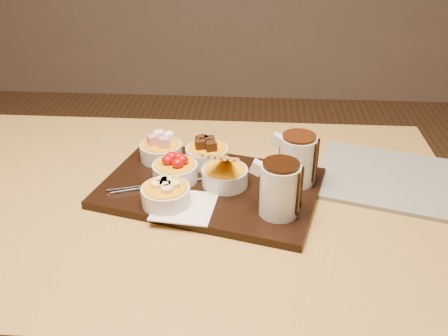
# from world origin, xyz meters

# --- Properties ---
(dining_table) EXTENTS (1.20, 0.80, 0.75)m
(dining_table) POSITION_xyz_m (0.00, 0.00, 0.65)
(dining_table) COLOR #B28842
(dining_table) RESTS_ON ground
(serving_board) EXTENTS (0.52, 0.40, 0.02)m
(serving_board) POSITION_xyz_m (0.06, 0.02, 0.76)
(serving_board) COLOR black
(serving_board) RESTS_ON dining_table
(napkin) EXTENTS (0.13, 0.13, 0.00)m
(napkin) POSITION_xyz_m (0.01, -0.07, 0.77)
(napkin) COLOR white
(napkin) RESTS_ON serving_board
(bowl_marshmallows) EXTENTS (0.10, 0.10, 0.04)m
(bowl_marshmallows) POSITION_xyz_m (-0.07, 0.13, 0.79)
(bowl_marshmallows) COLOR beige
(bowl_marshmallows) RESTS_ON serving_board
(bowl_cake) EXTENTS (0.10, 0.10, 0.04)m
(bowl_cake) POSITION_xyz_m (0.04, 0.12, 0.79)
(bowl_cake) COLOR beige
(bowl_cake) RESTS_ON serving_board
(bowl_strawberries) EXTENTS (0.10, 0.10, 0.04)m
(bowl_strawberries) POSITION_xyz_m (-0.02, 0.04, 0.79)
(bowl_strawberries) COLOR beige
(bowl_strawberries) RESTS_ON serving_board
(bowl_biscotti) EXTENTS (0.10, 0.10, 0.04)m
(bowl_biscotti) POSITION_xyz_m (0.09, 0.03, 0.79)
(bowl_biscotti) COLOR beige
(bowl_biscotti) RESTS_ON serving_board
(bowl_bananas) EXTENTS (0.10, 0.10, 0.04)m
(bowl_bananas) POSITION_xyz_m (-0.03, -0.06, 0.79)
(bowl_bananas) COLOR beige
(bowl_bananas) RESTS_ON serving_board
(pitcher_dark_chocolate) EXTENTS (0.09, 0.09, 0.11)m
(pitcher_dark_chocolate) POSITION_xyz_m (0.20, -0.08, 0.82)
(pitcher_dark_chocolate) COLOR silver
(pitcher_dark_chocolate) RESTS_ON serving_board
(pitcher_milk_chocolate) EXTENTS (0.09, 0.09, 0.11)m
(pitcher_milk_chocolate) POSITION_xyz_m (0.24, 0.05, 0.82)
(pitcher_milk_chocolate) COLOR silver
(pitcher_milk_chocolate) RESTS_ON serving_board
(fondue_skewers) EXTENTS (0.11, 0.26, 0.01)m
(fondue_skewers) POSITION_xyz_m (-0.04, 0.02, 0.77)
(fondue_skewers) COLOR silver
(fondue_skewers) RESTS_ON serving_board
(newspaper) EXTENTS (0.40, 0.36, 0.01)m
(newspaper) POSITION_xyz_m (0.47, 0.10, 0.76)
(newspaper) COLOR beige
(newspaper) RESTS_ON dining_table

